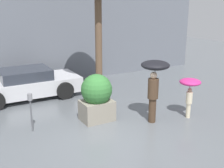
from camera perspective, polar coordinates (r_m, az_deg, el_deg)
ground_plane at (r=8.15m, az=-1.27°, el=-10.94°), size 40.00×40.00×0.00m
building_facade at (r=13.37m, az=-14.94°, el=12.58°), size 18.00×0.30×6.00m
planter_box at (r=9.05m, az=-3.13°, el=-2.61°), size 1.02×1.01×1.55m
person_adult at (r=8.87m, az=8.62°, el=1.64°), size 0.90×0.90×1.99m
person_child at (r=9.57m, az=15.56°, el=-0.45°), size 0.70×0.70×1.33m
parked_car_near at (r=11.82m, az=-17.09°, el=0.03°), size 4.24×2.09×1.19m
parking_meter at (r=8.57m, az=-16.24°, el=-3.99°), size 0.14×0.14×1.18m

